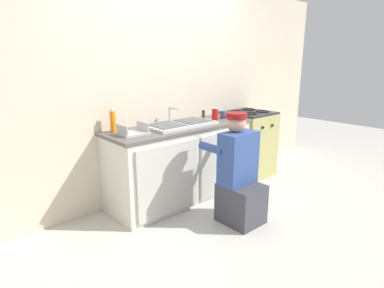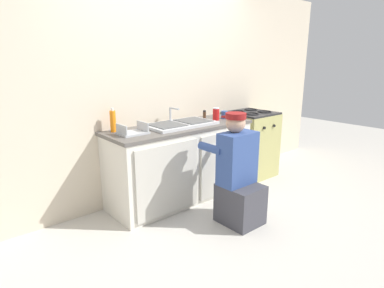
% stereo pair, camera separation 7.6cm
% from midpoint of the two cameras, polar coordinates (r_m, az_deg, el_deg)
% --- Properties ---
extents(ground_plane, '(12.00, 12.00, 0.00)m').
position_cam_midpoint_polar(ground_plane, '(3.68, 1.63, -10.92)').
color(ground_plane, beige).
extents(back_wall, '(6.00, 0.10, 2.50)m').
position_cam_midpoint_polar(back_wall, '(3.83, -4.81, 9.60)').
color(back_wall, beige).
rests_on(back_wall, ground_plane).
extents(counter_cabinet, '(1.71, 0.62, 0.84)m').
position_cam_midpoint_polar(counter_cabinet, '(3.72, -1.31, -3.60)').
color(counter_cabinet, silver).
rests_on(counter_cabinet, ground_plane).
extents(countertop, '(1.75, 0.62, 0.04)m').
position_cam_midpoint_polar(countertop, '(3.61, -1.45, 3.03)').
color(countertop, '#5B5651').
rests_on(countertop, counter_cabinet).
extents(sink_double_basin, '(0.80, 0.44, 0.19)m').
position_cam_midpoint_polar(sink_double_basin, '(3.61, -1.47, 3.62)').
color(sink_double_basin, silver).
rests_on(sink_double_basin, countertop).
extents(stove_range, '(0.60, 0.62, 0.91)m').
position_cam_midpoint_polar(stove_range, '(4.56, 10.70, 0.05)').
color(stove_range, tan).
rests_on(stove_range, ground_plane).
extents(plumber_person, '(0.42, 0.61, 1.10)m').
position_cam_midpoint_polar(plumber_person, '(3.22, 8.89, -6.03)').
color(plumber_person, '#3F3F47').
rests_on(plumber_person, ground_plane).
extents(spice_bottle_pepper, '(0.04, 0.04, 0.10)m').
position_cam_midpoint_polar(spice_bottle_pepper, '(4.02, 2.77, 5.24)').
color(spice_bottle_pepper, '#513823').
rests_on(spice_bottle_pepper, countertop).
extents(soda_cup_red, '(0.08, 0.08, 0.15)m').
position_cam_midpoint_polar(soda_cup_red, '(3.93, 4.85, 5.34)').
color(soda_cup_red, red).
rests_on(soda_cup_red, countertop).
extents(dish_rack_tray, '(0.28, 0.22, 0.11)m').
position_cam_midpoint_polar(dish_rack_tray, '(3.24, -9.86, 2.18)').
color(dish_rack_tray, '#B2B7BC').
rests_on(dish_rack_tray, countertop).
extents(coffee_mug, '(0.13, 0.08, 0.09)m').
position_cam_midpoint_polar(coffee_mug, '(4.06, 6.33, 5.21)').
color(coffee_mug, '#335699').
rests_on(coffee_mug, countertop).
extents(soap_bottle_orange, '(0.06, 0.06, 0.25)m').
position_cam_midpoint_polar(soap_bottle_orange, '(3.36, -13.24, 3.99)').
color(soap_bottle_orange, orange).
rests_on(soap_bottle_orange, countertop).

